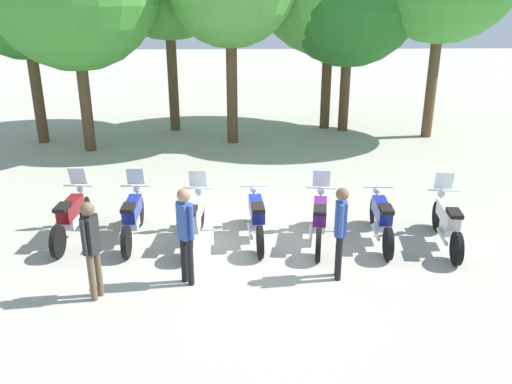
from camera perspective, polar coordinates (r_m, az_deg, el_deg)
name	(u,v)px	position (r m, az deg, el deg)	size (l,w,h in m)	color
ground_plane	(257,241)	(10.98, 0.08, -5.32)	(80.00, 80.00, 0.00)	#ADA899
motorcycle_0	(71,216)	(11.54, -19.24, -2.41)	(0.62, 2.19, 1.37)	black
motorcycle_1	(133,216)	(11.17, -13.11, -2.51)	(0.62, 2.19, 1.37)	black
motorcycle_2	(194,219)	(10.82, -6.66, -2.86)	(0.62, 2.19, 1.37)	black
motorcycle_3	(256,217)	(10.88, 0.04, -2.68)	(0.62, 2.19, 0.99)	black
motorcycle_4	(319,218)	(10.84, 6.84, -2.82)	(0.70, 2.18, 1.37)	black
motorcycle_5	(381,218)	(11.11, 13.31, -2.75)	(0.62, 2.19, 0.99)	black
motorcycle_6	(447,221)	(11.30, 19.86, -2.99)	(0.66, 2.19, 1.37)	black
person_0	(91,243)	(9.01, -17.27, -5.26)	(0.30, 0.40, 1.72)	brown
person_1	(340,226)	(9.34, 9.06, -3.65)	(0.25, 0.41, 1.72)	black
person_2	(185,229)	(9.10, -7.59, -3.91)	(0.34, 0.33, 1.78)	black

